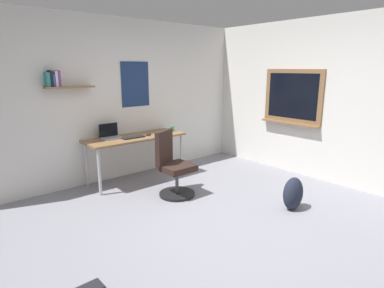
# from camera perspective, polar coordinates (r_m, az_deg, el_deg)

# --- Properties ---
(ground_plane) EXTENTS (5.20, 5.20, 0.00)m
(ground_plane) POSITION_cam_1_polar(r_m,az_deg,el_deg) (3.86, 5.70, -14.63)
(ground_plane) COLOR gray
(ground_plane) RESTS_ON ground
(wall_back) EXTENTS (5.00, 0.30, 2.60)m
(wall_back) POSITION_cam_1_polar(r_m,az_deg,el_deg) (5.42, -13.04, 7.72)
(wall_back) COLOR silver
(wall_back) RESTS_ON ground
(wall_right) EXTENTS (0.22, 5.00, 2.60)m
(wall_right) POSITION_cam_1_polar(r_m,az_deg,el_deg) (5.48, 24.14, 6.94)
(wall_right) COLOR silver
(wall_right) RESTS_ON ground
(desk) EXTENTS (1.63, 0.59, 0.74)m
(desk) POSITION_cam_1_polar(r_m,az_deg,el_deg) (5.22, -10.09, 0.58)
(desk) COLOR olive
(desk) RESTS_ON ground
(office_chair) EXTENTS (0.54, 0.56, 0.95)m
(office_chair) POSITION_cam_1_polar(r_m,az_deg,el_deg) (4.60, -3.46, -4.34)
(office_chair) COLOR black
(office_chair) RESTS_ON ground
(laptop) EXTENTS (0.31, 0.21, 0.23)m
(laptop) POSITION_cam_1_polar(r_m,az_deg,el_deg) (5.16, -14.46, 1.63)
(laptop) COLOR #ADAFB5
(laptop) RESTS_ON desk
(keyboard) EXTENTS (0.37, 0.13, 0.02)m
(keyboard) POSITION_cam_1_polar(r_m,az_deg,el_deg) (5.10, -10.49, 1.20)
(keyboard) COLOR black
(keyboard) RESTS_ON desk
(computer_mouse) EXTENTS (0.10, 0.06, 0.03)m
(computer_mouse) POSITION_cam_1_polar(r_m,az_deg,el_deg) (5.24, -7.84, 1.70)
(computer_mouse) COLOR #262628
(computer_mouse) RESTS_ON desk
(coffee_mug) EXTENTS (0.08, 0.08, 0.09)m
(coffee_mug) POSITION_cam_1_polar(r_m,az_deg,el_deg) (5.56, -3.66, 2.79)
(coffee_mug) COLOR #338C4C
(coffee_mug) RESTS_ON desk
(backpack) EXTENTS (0.32, 0.22, 0.44)m
(backpack) POSITION_cam_1_polar(r_m,az_deg,el_deg) (4.39, 17.71, -8.49)
(backpack) COLOR #1E2333
(backpack) RESTS_ON ground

